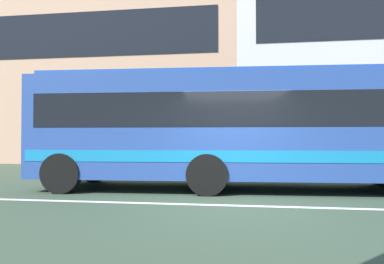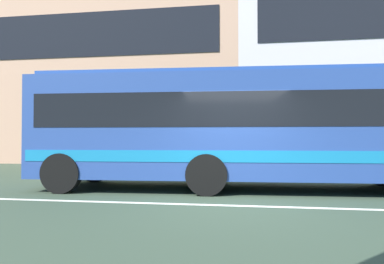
% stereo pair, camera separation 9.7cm
% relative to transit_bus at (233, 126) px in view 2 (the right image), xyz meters
% --- Properties ---
extents(ground_plane, '(160.00, 160.00, 0.00)m').
position_rel_transit_bus_xyz_m(ground_plane, '(0.11, -2.32, -1.71)').
color(ground_plane, '#344535').
extents(lane_centre_line, '(60.00, 0.16, 0.01)m').
position_rel_transit_bus_xyz_m(lane_centre_line, '(0.11, -2.32, -1.71)').
color(lane_centre_line, silver).
rests_on(lane_centre_line, ground_plane).
extents(hedge_row_far, '(17.50, 1.10, 0.75)m').
position_rel_transit_bus_xyz_m(hedge_row_far, '(2.37, 3.64, -1.34)').
color(hedge_row_far, '#37742F').
rests_on(hedge_row_far, ground_plane).
extents(apartment_block_left, '(23.77, 9.04, 11.93)m').
position_rel_transit_bus_xyz_m(apartment_block_left, '(-11.86, 12.37, 4.25)').
color(apartment_block_left, tan).
rests_on(apartment_block_left, ground_plane).
extents(transit_bus, '(10.68, 3.00, 3.11)m').
position_rel_transit_bus_xyz_m(transit_bus, '(0.00, 0.00, 0.00)').
color(transit_bus, '#284793').
rests_on(transit_bus, ground_plane).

